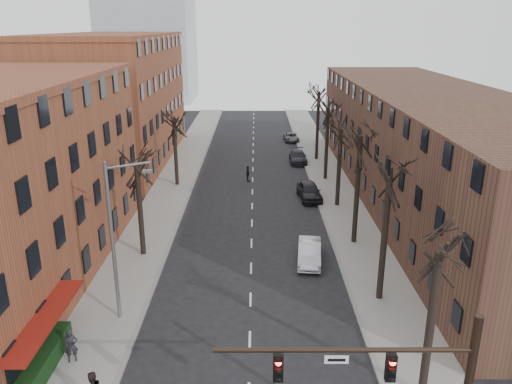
{
  "coord_description": "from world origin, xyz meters",
  "views": [
    {
      "loc": [
        0.3,
        -13.91,
        15.47
      ],
      "look_at": [
        0.34,
        20.09,
        4.0
      ],
      "focal_mm": 35.0,
      "sensor_mm": 36.0,
      "label": 1
    }
  ],
  "objects_px": {
    "silver_sedan": "(309,252)",
    "parked_car_mid": "(298,157)",
    "parked_car_near": "(309,191)",
    "pedestrian_a": "(71,346)"
  },
  "relations": [
    {
      "from": "silver_sedan",
      "to": "parked_car_near",
      "type": "relative_size",
      "value": 0.93
    },
    {
      "from": "parked_car_mid",
      "to": "pedestrian_a",
      "type": "distance_m",
      "value": 39.22
    },
    {
      "from": "parked_car_near",
      "to": "parked_car_mid",
      "type": "height_order",
      "value": "parked_car_near"
    },
    {
      "from": "silver_sedan",
      "to": "parked_car_near",
      "type": "xyz_separation_m",
      "value": [
        1.32,
        12.96,
        0.08
      ]
    },
    {
      "from": "silver_sedan",
      "to": "parked_car_near",
      "type": "bearing_deg",
      "value": 90.14
    },
    {
      "from": "silver_sedan",
      "to": "pedestrian_a",
      "type": "height_order",
      "value": "pedestrian_a"
    },
    {
      "from": "parked_car_near",
      "to": "pedestrian_a",
      "type": "xyz_separation_m",
      "value": [
        -13.76,
        -23.75,
        0.2
      ]
    },
    {
      "from": "parked_car_near",
      "to": "pedestrian_a",
      "type": "relative_size",
      "value": 2.77
    },
    {
      "from": "silver_sedan",
      "to": "parked_car_mid",
      "type": "bearing_deg",
      "value": 93.04
    },
    {
      "from": "parked_car_near",
      "to": "parked_car_mid",
      "type": "xyz_separation_m",
      "value": [
        0.0,
        12.98,
        -0.11
      ]
    }
  ]
}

